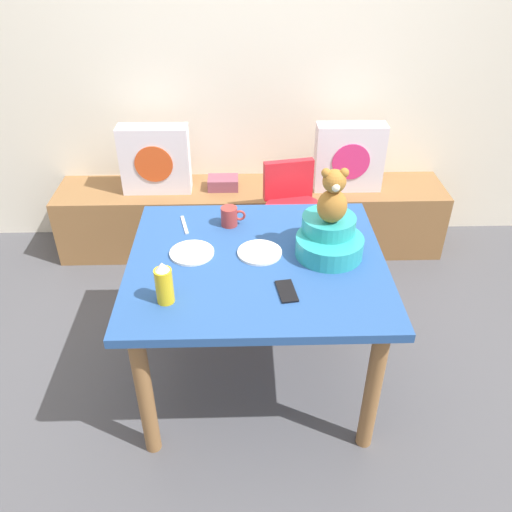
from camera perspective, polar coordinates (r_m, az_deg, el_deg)
The scene contains 16 objects.
ground_plane at distance 2.79m, azimuth 0.06°, elevation -12.97°, with size 8.00×8.00×0.00m, color #4C4C51.
back_wall at distance 3.50m, azimuth -0.69°, elevation 21.90°, with size 4.40×0.10×2.60m, color silver.
window_bench at distance 3.63m, azimuth -0.50°, elevation 4.23°, with size 2.60×0.44×0.46m, color olive.
pillow_floral_left at distance 3.46m, azimuth -10.96°, elevation 10.31°, with size 0.44×0.15×0.44m.
pillow_floral_right at distance 3.48m, azimuth 10.13°, elevation 10.56°, with size 0.44×0.15×0.44m.
book_stack at distance 3.51m, azimuth -3.61°, elevation 7.98°, with size 0.20×0.14×0.08m, color #864557.
dining_table at distance 2.36m, azimuth 0.07°, elevation -2.48°, with size 1.14×1.00×0.74m.
highchair at distance 3.12m, azimuth 4.07°, elevation 4.90°, with size 0.38×0.49×0.79m.
infant_seat_teal at distance 2.34m, azimuth 7.99°, elevation 1.90°, with size 0.30×0.33×0.16m.
teddy_bear at distance 2.23m, azimuth 8.41°, elevation 6.37°, with size 0.13×0.12×0.25m.
ketchup_bottle at distance 2.05m, azimuth -10.02°, elevation -2.97°, with size 0.07×0.07×0.18m.
coffee_mug at distance 2.53m, azimuth -2.88°, elevation 4.35°, with size 0.12×0.08×0.09m.
dinner_plate_near at distance 2.34m, azimuth 0.40°, elevation 0.39°, with size 0.20×0.20×0.01m, color white.
dinner_plate_far at distance 2.35m, azimuth -7.02°, elevation 0.35°, with size 0.20×0.20×0.01m, color white.
cell_phone at distance 2.12m, azimuth 3.36°, elevation -3.85°, with size 0.07×0.14×0.01m, color black.
table_fork at distance 2.57m, azimuth -7.82°, elevation 3.40°, with size 0.02×0.17×0.01m, color silver.
Camera 1 is at (-0.06, -1.89, 2.05)m, focal length 36.60 mm.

